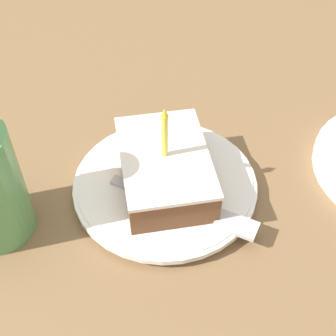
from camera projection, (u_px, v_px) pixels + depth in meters
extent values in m
cube|color=brown|center=(164.00, 194.00, 0.57)|extent=(2.40, 2.40, 0.04)
cylinder|color=white|center=(168.00, 186.00, 0.54)|extent=(0.20, 0.20, 0.02)
cylinder|color=white|center=(168.00, 184.00, 0.54)|extent=(0.21, 0.21, 0.01)
cube|color=brown|center=(163.00, 170.00, 0.52)|extent=(0.09, 0.14, 0.04)
cube|color=silver|center=(163.00, 156.00, 0.51)|extent=(0.10, 0.14, 0.00)
cylinder|color=#EAD84C|center=(163.00, 136.00, 0.48)|extent=(0.01, 0.01, 0.05)
cone|color=yellow|center=(162.00, 113.00, 0.46)|extent=(0.01, 0.01, 0.01)
cube|color=#B2B2B7|center=(163.00, 198.00, 0.51)|extent=(0.11, 0.08, 0.00)
cube|color=#B2B2B7|center=(236.00, 225.00, 0.49)|extent=(0.05, 0.05, 0.00)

